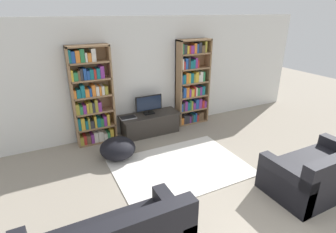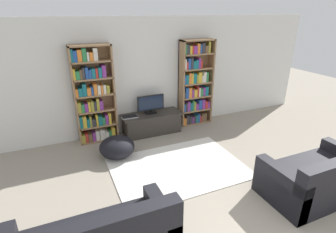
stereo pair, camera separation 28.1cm
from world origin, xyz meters
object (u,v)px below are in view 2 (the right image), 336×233
bookshelf_right (195,84)px  beanbag_ottoman (117,147)px  bookshelf_left (93,97)px  television (151,104)px  laptop (129,117)px  couch_right_sofa (317,179)px  tv_stand (152,123)px

bookshelf_right → beanbag_ottoman: bearing=-157.8°
bookshelf_left → bookshelf_right: 2.44m
bookshelf_right → television: bearing=-175.4°
laptop → bookshelf_right: bearing=4.7°
bookshelf_right → couch_right_sofa: bookshelf_right is taller
bookshelf_left → laptop: bearing=-11.1°
bookshelf_right → couch_right_sofa: size_ratio=1.28×
television → beanbag_ottoman: 1.38m
couch_right_sofa → bookshelf_left: bearing=130.7°
television → couch_right_sofa: bearing=-63.7°
bookshelf_left → tv_stand: 1.47m
bookshelf_left → bookshelf_right: bearing=-0.0°
beanbag_ottoman → bookshelf_left: bearing=105.0°
bookshelf_left → laptop: size_ratio=5.89×
tv_stand → couch_right_sofa: (1.57, -3.14, 0.05)m
bookshelf_left → tv_stand: bearing=-6.4°
laptop → couch_right_sofa: bearing=-56.2°
bookshelf_left → bookshelf_right: same height
television → couch_right_sofa: television is taller
television → couch_right_sofa: size_ratio=0.39×
bookshelf_right → laptop: 1.80m
bookshelf_right → bookshelf_left: bearing=180.0°
laptop → beanbag_ottoman: laptop is taller
laptop → tv_stand: bearing=0.1°
tv_stand → laptop: size_ratio=3.91×
laptop → couch_right_sofa: 3.78m
bookshelf_right → laptop: bookshelf_right is taller
tv_stand → laptop: laptop is taller
television → couch_right_sofa: (1.57, -3.18, -0.42)m
bookshelf_left → bookshelf_right: size_ratio=1.00×
bookshelf_right → beanbag_ottoman: (-2.20, -0.90, -0.81)m
beanbag_ottoman → bookshelf_right: bearing=22.2°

